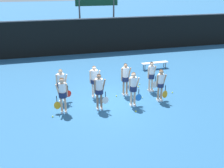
{
  "coord_description": "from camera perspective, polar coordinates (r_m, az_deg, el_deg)",
  "views": [
    {
      "loc": [
        -3.08,
        -11.43,
        5.62
      ],
      "look_at": [
        0.04,
        0.01,
        0.92
      ],
      "focal_mm": 42.0,
      "sensor_mm": 36.0,
      "label": 1
    }
  ],
  "objects": [
    {
      "name": "player_2",
      "position": [
        12.31,
        4.69,
        -0.5
      ],
      "size": [
        0.64,
        0.35,
        1.69
      ],
      "rotation": [
        0.0,
        0.0,
        -0.12
      ],
      "color": "beige",
      "rests_on": "ground_plane"
    },
    {
      "name": "fence_windscreen",
      "position": [
        21.42,
        -6.8,
        10.24
      ],
      "size": [
        60.0,
        0.08,
        2.85
      ],
      "color": "black",
      "rests_on": "ground_plane"
    },
    {
      "name": "tennis_ball_3",
      "position": [
        14.37,
        12.99,
        -1.82
      ],
      "size": [
        0.07,
        0.07,
        0.07
      ],
      "primitive_type": "sphere",
      "color": "#CCE033",
      "rests_on": "ground_plane"
    },
    {
      "name": "tennis_ball_1",
      "position": [
        12.1,
        5.21,
        -5.95
      ],
      "size": [
        0.07,
        0.07,
        0.07
      ],
      "primitive_type": "sphere",
      "color": "#CCE033",
      "rests_on": "ground_plane"
    },
    {
      "name": "tennis_ball_2",
      "position": [
        11.9,
        -12.79,
        -6.94
      ],
      "size": [
        0.07,
        0.07,
        0.07
      ],
      "primitive_type": "sphere",
      "color": "#CCE033",
      "rests_on": "ground_plane"
    },
    {
      "name": "player_7",
      "position": [
        14.07,
        8.56,
        2.08
      ],
      "size": [
        0.65,
        0.35,
        1.65
      ],
      "rotation": [
        0.0,
        0.0,
        0.17
      ],
      "color": "beige",
      "rests_on": "ground_plane"
    },
    {
      "name": "player_5",
      "position": [
        13.23,
        -3.83,
        1.09
      ],
      "size": [
        0.68,
        0.4,
        1.67
      ],
      "rotation": [
        0.0,
        0.0,
        -0.11
      ],
      "color": "beige",
      "rests_on": "ground_plane"
    },
    {
      "name": "ground_plane",
      "position": [
        13.1,
        -0.15,
        -3.76
      ],
      "size": [
        140.0,
        140.0,
        0.0
      ],
      "primitive_type": "plane",
      "color": "#235684"
    },
    {
      "name": "player_1",
      "position": [
        11.91,
        -2.78,
        -1.01
      ],
      "size": [
        0.66,
        0.38,
        1.74
      ],
      "rotation": [
        0.0,
        0.0,
        -0.1
      ],
      "color": "#8C664C",
      "rests_on": "ground_plane"
    },
    {
      "name": "scoreboard",
      "position": [
        22.51,
        -3.35,
        17.08
      ],
      "size": [
        3.54,
        0.15,
        4.93
      ],
      "color": "#515156",
      "rests_on": "ground_plane"
    },
    {
      "name": "tennis_ball_6",
      "position": [
        13.6,
        0.96,
        -2.62
      ],
      "size": [
        0.07,
        0.07,
        0.07
      ],
      "primitive_type": "sphere",
      "color": "#CCE033",
      "rests_on": "ground_plane"
    },
    {
      "name": "bench_courtside",
      "position": [
        18.04,
        9.29,
        4.47
      ],
      "size": [
        1.89,
        0.43,
        0.44
      ],
      "rotation": [
        0.0,
        0.0,
        0.04
      ],
      "color": "silver",
      "rests_on": "ground_plane"
    },
    {
      "name": "player_3",
      "position": [
        13.0,
        10.56,
        0.26
      ],
      "size": [
        0.62,
        0.34,
        1.64
      ],
      "rotation": [
        0.0,
        0.0,
        -0.09
      ],
      "color": "tan",
      "rests_on": "ground_plane"
    },
    {
      "name": "tennis_ball_5",
      "position": [
        15.22,
        6.01,
        -0.02
      ],
      "size": [
        0.07,
        0.07,
        0.07
      ],
      "primitive_type": "sphere",
      "color": "#CCE033",
      "rests_on": "ground_plane"
    },
    {
      "name": "tennis_ball_7",
      "position": [
        13.74,
        -2.44,
        -2.37
      ],
      "size": [
        0.07,
        0.07,
        0.07
      ],
      "primitive_type": "sphere",
      "color": "#CCE033",
      "rests_on": "ground_plane"
    },
    {
      "name": "tennis_ball_4",
      "position": [
        14.81,
        5.74,
        -0.63
      ],
      "size": [
        0.07,
        0.07,
        0.07
      ],
      "primitive_type": "sphere",
      "color": "#CCE033",
      "rests_on": "ground_plane"
    },
    {
      "name": "player_4",
      "position": [
        12.94,
        -10.97,
        0.28
      ],
      "size": [
        0.69,
        0.41,
        1.67
      ],
      "rotation": [
        0.0,
        0.0,
        -0.17
      ],
      "color": "beige",
      "rests_on": "ground_plane"
    },
    {
      "name": "player_0",
      "position": [
        11.84,
        -10.75,
        -1.77
      ],
      "size": [
        0.65,
        0.36,
        1.67
      ],
      "rotation": [
        0.0,
        0.0,
        -0.07
      ],
      "color": "tan",
      "rests_on": "ground_plane"
    },
    {
      "name": "player_6",
      "position": [
        13.43,
        2.96,
        1.58
      ],
      "size": [
        0.66,
        0.37,
        1.73
      ],
      "rotation": [
        0.0,
        0.0,
        -0.04
      ],
      "color": "tan",
      "rests_on": "ground_plane"
    },
    {
      "name": "tennis_ball_0",
      "position": [
        13.5,
        6.53,
        -2.96
      ],
      "size": [
        0.06,
        0.06,
        0.06
      ],
      "primitive_type": "sphere",
      "color": "#CCE033",
      "rests_on": "ground_plane"
    }
  ]
}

